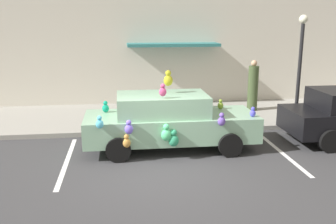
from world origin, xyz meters
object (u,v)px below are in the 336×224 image
(plush_covered_car, at_px, (168,121))
(pedestrian_near_shopfront, at_px, (253,87))
(street_lamp_post, at_px, (300,57))
(teddy_bear_on_sidewalk, at_px, (200,113))

(plush_covered_car, bearing_deg, pedestrian_near_shopfront, 44.09)
(plush_covered_car, bearing_deg, street_lamp_post, 21.85)
(plush_covered_car, height_order, teddy_bear_on_sidewalk, plush_covered_car)
(plush_covered_car, xyz_separation_m, street_lamp_post, (4.62, 1.85, 1.53))
(pedestrian_near_shopfront, bearing_deg, street_lamp_post, -61.24)
(teddy_bear_on_sidewalk, height_order, street_lamp_post, street_lamp_post)
(teddy_bear_on_sidewalk, xyz_separation_m, street_lamp_post, (3.22, -0.40, 1.92))
(teddy_bear_on_sidewalk, distance_m, street_lamp_post, 3.77)
(teddy_bear_on_sidewalk, xyz_separation_m, pedestrian_near_shopfront, (2.28, 1.31, 0.62))
(pedestrian_near_shopfront, bearing_deg, teddy_bear_on_sidewalk, -150.15)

